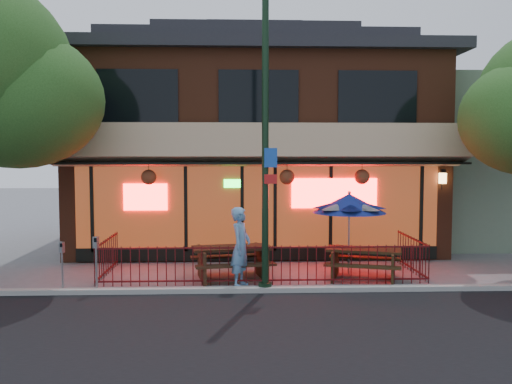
% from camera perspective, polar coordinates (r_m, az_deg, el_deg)
% --- Properties ---
extents(ground, '(80.00, 80.00, 0.00)m').
position_cam_1_polar(ground, '(13.60, 0.87, -9.96)').
color(ground, gray).
rests_on(ground, ground).
extents(curb, '(80.00, 0.25, 0.12)m').
position_cam_1_polar(curb, '(13.10, 0.99, -10.23)').
color(curb, '#999993').
rests_on(curb, ground).
extents(restaurant_building, '(12.96, 9.49, 8.05)m').
position_cam_1_polar(restaurant_building, '(20.32, -0.22, 6.38)').
color(restaurant_building, brown).
rests_on(restaurant_building, ground).
extents(neighbor_building, '(6.00, 7.00, 6.00)m').
position_cam_1_polar(neighbor_building, '(23.03, 22.74, 2.99)').
color(neighbor_building, slate).
rests_on(neighbor_building, ground).
extents(patio_fence, '(8.44, 2.62, 1.00)m').
position_cam_1_polar(patio_fence, '(13.95, 0.76, -6.95)').
color(patio_fence, '#511114').
rests_on(patio_fence, ground).
extents(street_light, '(0.43, 0.32, 7.00)m').
position_cam_1_polar(street_light, '(12.80, 0.99, 3.41)').
color(street_light, black).
rests_on(street_light, ground).
extents(picnic_table_left, '(2.28, 1.89, 0.87)m').
position_cam_1_polar(picnic_table_left, '(14.28, -2.55, -6.94)').
color(picnic_table_left, '#382314').
rests_on(picnic_table_left, ground).
extents(picnic_table_right, '(2.25, 1.96, 0.82)m').
position_cam_1_polar(picnic_table_right, '(14.54, 11.25, -6.95)').
color(picnic_table_right, '#372713').
rests_on(picnic_table_right, ground).
extents(patio_umbrella, '(2.00, 2.00, 2.28)m').
position_cam_1_polar(patio_umbrella, '(14.97, 9.79, -1.17)').
color(patio_umbrella, gray).
rests_on(patio_umbrella, ground).
extents(pedestrian, '(0.69, 0.84, 1.98)m').
position_cam_1_polar(pedestrian, '(13.48, -1.62, -5.79)').
color(pedestrian, '#6499C9').
rests_on(pedestrian, ground).
extents(parking_meter_near, '(0.14, 0.13, 1.35)m').
position_cam_1_polar(parking_meter_near, '(13.40, -16.48, -6.35)').
color(parking_meter_near, gray).
rests_on(parking_meter_near, ground).
extents(parking_meter_far, '(0.13, 0.13, 1.22)m').
position_cam_1_polar(parking_meter_far, '(13.64, -19.74, -6.60)').
color(parking_meter_far, gray).
rests_on(parking_meter_far, ground).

